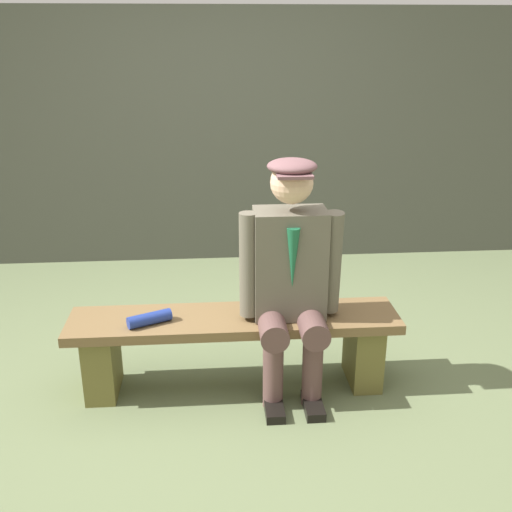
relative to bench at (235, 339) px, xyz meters
name	(u,v)px	position (x,y,z in m)	size (l,w,h in m)	color
ground_plane	(235,385)	(0.00, 0.00, -0.30)	(30.00, 30.00, 0.00)	#606D49
bench	(235,339)	(0.00, 0.00, 0.00)	(1.82, 0.38, 0.44)	brown
seated_man	(291,273)	(-0.30, 0.05, 0.41)	(0.55, 0.51, 1.31)	#5F594A
rolled_magazine	(150,319)	(0.45, 0.06, 0.18)	(0.07, 0.07, 0.24)	navy
stadium_wall	(222,138)	(0.00, -2.21, 0.76)	(12.00, 0.24, 2.12)	#4D4F44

